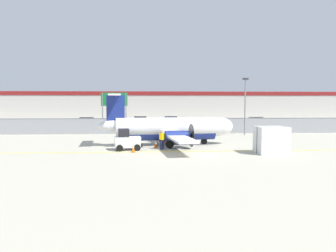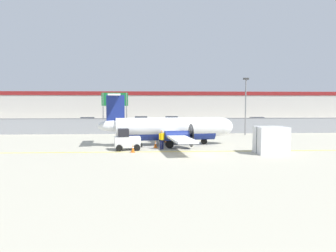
# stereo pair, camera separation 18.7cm
# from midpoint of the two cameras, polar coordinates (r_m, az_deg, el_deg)

# --- Properties ---
(ground_plane) EXTENTS (140.00, 140.00, 0.01)m
(ground_plane) POSITION_cam_midpoint_polar(r_m,az_deg,el_deg) (27.85, 3.23, -4.45)
(ground_plane) COLOR #B2AD99
(perimeter_fence) EXTENTS (98.00, 0.10, 2.10)m
(perimeter_fence) POSITION_cam_midpoint_polar(r_m,az_deg,el_deg) (43.58, 0.88, 0.12)
(perimeter_fence) COLOR gray
(perimeter_fence) RESTS_ON ground
(parking_lot_strip) EXTENTS (98.00, 17.00, 0.12)m
(parking_lot_strip) POSITION_cam_midpoint_polar(r_m,az_deg,el_deg) (55.10, 0.03, -0.15)
(parking_lot_strip) COLOR #38383A
(parking_lot_strip) RESTS_ON ground
(background_building) EXTENTS (91.00, 8.10, 6.50)m
(background_building) POSITION_cam_midpoint_polar(r_m,az_deg,el_deg) (73.42, -0.79, 3.40)
(background_building) COLOR beige
(background_building) RESTS_ON ground
(commuter_airplane) EXTENTS (13.36, 16.08, 4.92)m
(commuter_airplane) POSITION_cam_midpoint_polar(r_m,az_deg,el_deg) (31.80, 0.68, -0.48)
(commuter_airplane) COLOR white
(commuter_airplane) RESTS_ON ground
(baggage_tug) EXTENTS (2.48, 1.69, 1.88)m
(baggage_tug) POSITION_cam_midpoint_polar(r_m,az_deg,el_deg) (28.70, -6.99, -2.50)
(baggage_tug) COLOR silver
(baggage_tug) RESTS_ON ground
(ground_crew_worker) EXTENTS (0.53, 0.45, 1.70)m
(ground_crew_worker) POSITION_cam_midpoint_polar(r_m,az_deg,el_deg) (28.91, -0.91, -2.23)
(ground_crew_worker) COLOR #191E4C
(ground_crew_worker) RESTS_ON ground
(cargo_container) EXTENTS (2.44, 2.05, 2.20)m
(cargo_container) POSITION_cam_midpoint_polar(r_m,az_deg,el_deg) (27.83, 17.70, -2.37)
(cargo_container) COLOR silver
(cargo_container) RESTS_ON ground
(traffic_cone_near_left) EXTENTS (0.36, 0.36, 0.64)m
(traffic_cone_near_left) POSITION_cam_midpoint_polar(r_m,az_deg,el_deg) (30.11, -2.02, -3.21)
(traffic_cone_near_left) COLOR orange
(traffic_cone_near_left) RESTS_ON ground
(traffic_cone_near_right) EXTENTS (0.36, 0.36, 0.64)m
(traffic_cone_near_right) POSITION_cam_midpoint_polar(r_m,az_deg,el_deg) (27.43, -5.95, -3.94)
(traffic_cone_near_right) COLOR orange
(traffic_cone_near_right) RESTS_ON ground
(traffic_cone_far_left) EXTENTS (0.36, 0.36, 0.64)m
(traffic_cone_far_left) POSITION_cam_midpoint_polar(r_m,az_deg,el_deg) (33.89, -0.14, -2.39)
(traffic_cone_far_left) COLOR orange
(traffic_cone_far_left) RESTS_ON ground
(parked_car_0) EXTENTS (4.33, 2.28, 1.58)m
(parked_car_0) POSITION_cam_midpoint_polar(r_m,az_deg,el_deg) (56.75, -13.84, 0.70)
(parked_car_0) COLOR slate
(parked_car_0) RESTS_ON parking_lot_strip
(parked_car_1) EXTENTS (4.36, 2.37, 1.58)m
(parked_car_1) POSITION_cam_midpoint_polar(r_m,az_deg,el_deg) (50.96, -11.24, 0.36)
(parked_car_1) COLOR slate
(parked_car_1) RESTS_ON parking_lot_strip
(parked_car_2) EXTENTS (4.22, 2.05, 1.58)m
(parked_car_2) POSITION_cam_midpoint_polar(r_m,az_deg,el_deg) (58.89, -4.50, 0.92)
(parked_car_2) COLOR red
(parked_car_2) RESTS_ON parking_lot_strip
(parked_car_3) EXTENTS (4.24, 2.09, 1.58)m
(parked_car_3) POSITION_cam_midpoint_polar(r_m,az_deg,el_deg) (58.83, 0.82, 0.93)
(parked_car_3) COLOR slate
(parked_car_3) RESTS_ON parking_lot_strip
(parked_car_4) EXTENTS (4.24, 2.08, 1.58)m
(parked_car_4) POSITION_cam_midpoint_polar(r_m,az_deg,el_deg) (54.50, 5.66, 0.66)
(parked_car_4) COLOR navy
(parked_car_4) RESTS_ON parking_lot_strip
(parked_car_5) EXTENTS (4.30, 2.22, 1.58)m
(parked_car_5) POSITION_cam_midpoint_polar(r_m,az_deg,el_deg) (50.99, 11.44, 0.36)
(parked_car_5) COLOR #19662D
(parked_car_5) RESTS_ON parking_lot_strip
(parked_car_6) EXTENTS (4.37, 2.40, 1.58)m
(parked_car_6) POSITION_cam_midpoint_polar(r_m,az_deg,el_deg) (57.73, 15.18, 0.73)
(parked_car_6) COLOR black
(parked_car_6) RESTS_ON parking_lot_strip
(apron_light_pole) EXTENTS (0.70, 0.30, 7.27)m
(apron_light_pole) POSITION_cam_midpoint_polar(r_m,az_deg,el_deg) (42.86, 13.50, 4.20)
(apron_light_pole) COLOR slate
(apron_light_pole) RESTS_ON ground
(highway_sign) EXTENTS (3.60, 0.14, 5.50)m
(highway_sign) POSITION_cam_midpoint_polar(r_m,az_deg,el_deg) (45.52, -9.13, 4.04)
(highway_sign) COLOR slate
(highway_sign) RESTS_ON ground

